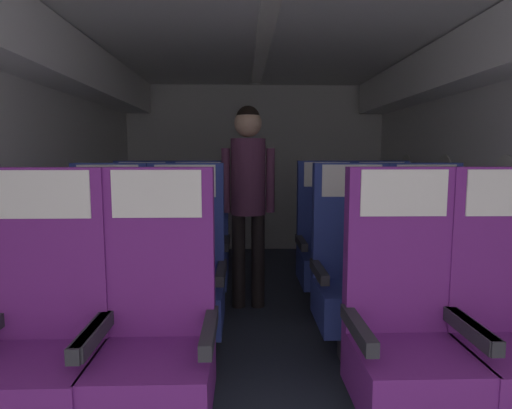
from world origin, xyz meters
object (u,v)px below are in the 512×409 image
(seat_a_left_window, at_px, (43,342))
(seat_a_right_aisle, at_px, (512,335))
(seat_b_right_aisle, at_px, (428,278))
(seat_c_left_aisle, at_px, (199,249))
(flight_attendant, at_px, (248,185))
(seat_c_left_window, at_px, (142,249))
(seat_c_right_window, at_px, (327,248))
(seat_a_right_window, at_px, (406,335))
(seat_b_left_aisle, at_px, (185,279))
(seat_c_right_aisle, at_px, (382,247))
(seat_a_left_aisle, at_px, (156,339))
(seat_b_left_window, at_px, (108,280))
(seat_b_right_window, at_px, (353,278))

(seat_a_left_window, xyz_separation_m, seat_a_right_aisle, (1.96, 0.01, 0.00))
(seat_a_right_aisle, bearing_deg, seat_b_right_aisle, 89.86)
(seat_c_left_aisle, bearing_deg, flight_attendant, 6.61)
(seat_c_left_window, height_order, seat_c_right_window, same)
(seat_c_right_window, bearing_deg, seat_a_right_aisle, -74.92)
(seat_a_right_window, bearing_deg, flight_attendant, 110.28)
(seat_b_left_aisle, bearing_deg, seat_c_right_window, 38.81)
(seat_b_right_aisle, distance_m, seat_c_right_window, 0.96)
(seat_a_left_window, xyz_separation_m, seat_c_right_window, (1.50, 1.70, 0.00))
(seat_c_right_aisle, bearing_deg, seat_a_right_aisle, -90.07)
(seat_a_right_window, xyz_separation_m, seat_c_left_window, (-1.50, 1.68, 0.00))
(seat_a_right_aisle, relative_size, seat_c_right_window, 1.00)
(seat_a_left_aisle, xyz_separation_m, seat_b_left_window, (-0.47, 0.85, 0.00))
(seat_b_right_aisle, bearing_deg, seat_c_left_window, 156.50)
(seat_a_right_window, bearing_deg, seat_b_right_window, 90.53)
(seat_a_left_aisle, xyz_separation_m, seat_c_right_window, (1.05, 1.69, 0.00))
(seat_c_right_aisle, relative_size, seat_c_right_window, 1.00)
(seat_b_left_window, distance_m, seat_c_left_window, 0.84)
(seat_c_left_aisle, height_order, flight_attendant, flight_attendant)
(seat_a_right_aisle, relative_size, seat_b_left_window, 1.00)
(seat_c_left_window, xyz_separation_m, seat_c_right_aisle, (1.95, 0.01, 0.00))
(seat_a_left_aisle, height_order, seat_a_right_window, same)
(seat_a_right_window, relative_size, seat_c_left_window, 1.00)
(seat_b_left_aisle, bearing_deg, seat_a_right_window, -38.97)
(seat_b_left_aisle, bearing_deg, seat_a_right_aisle, -29.61)
(seat_b_right_window, relative_size, seat_c_left_window, 1.00)
(seat_b_left_window, relative_size, seat_c_left_window, 1.00)
(seat_b_left_window, height_order, seat_c_right_aisle, same)
(seat_b_right_aisle, bearing_deg, seat_c_right_window, 118.38)
(seat_b_left_aisle, relative_size, seat_c_left_aisle, 1.00)
(seat_a_right_window, bearing_deg, seat_b_left_aisle, 141.03)
(seat_a_right_window, height_order, seat_c_left_window, same)
(seat_b_left_window, bearing_deg, seat_b_left_aisle, -0.46)
(seat_a_right_aisle, bearing_deg, seat_c_left_window, 139.09)
(seat_a_left_aisle, xyz_separation_m, seat_c_left_aisle, (0.00, 1.70, 0.00))
(seat_a_right_aisle, xyz_separation_m, seat_b_right_aisle, (0.00, 0.84, 0.00))
(seat_c_right_window, xyz_separation_m, flight_attendant, (-0.64, 0.06, 0.52))
(seat_c_right_window, bearing_deg, flight_attendant, 174.34)
(seat_b_left_aisle, xyz_separation_m, seat_c_right_window, (1.04, 0.84, 0.00))
(seat_b_left_aisle, xyz_separation_m, seat_b_right_window, (1.03, 0.00, 0.00))
(seat_b_right_window, xyz_separation_m, seat_c_right_window, (0.01, 0.83, 0.00))
(seat_b_left_window, bearing_deg, seat_c_right_aisle, 23.35)
(seat_a_right_window, distance_m, seat_c_left_aisle, 1.99)
(seat_a_right_aisle, bearing_deg, seat_c_right_window, 105.08)
(seat_a_left_window, relative_size, seat_b_right_window, 1.00)
(seat_c_right_aisle, distance_m, flight_attendant, 1.22)
(seat_c_left_window, bearing_deg, flight_attendant, 4.01)
(seat_b_right_window, xyz_separation_m, flight_attendant, (-0.64, 0.90, 0.52))
(seat_a_left_window, height_order, seat_a_right_aisle, same)
(seat_c_left_window, bearing_deg, seat_a_left_aisle, -75.07)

